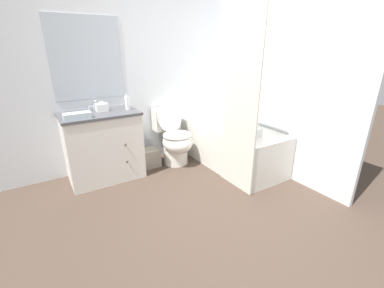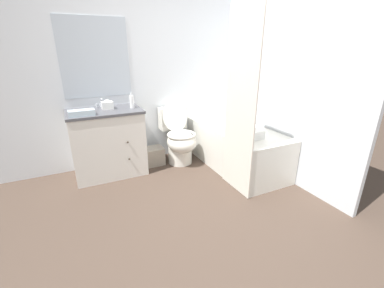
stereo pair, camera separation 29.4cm
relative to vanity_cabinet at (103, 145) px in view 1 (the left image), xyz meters
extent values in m
plane|color=#47382D|center=(0.75, -1.50, -0.43)|extent=(14.00, 14.00, 0.00)
cube|color=silver|center=(0.75, 0.29, 0.82)|extent=(8.00, 0.05, 2.50)
cube|color=#B2BCC6|center=(0.00, 0.26, 0.99)|extent=(0.80, 0.01, 0.93)
cube|color=silver|center=(1.95, -0.62, 0.82)|extent=(0.05, 2.77, 2.50)
cube|color=silver|center=(0.00, 0.00, -0.03)|extent=(0.85, 0.54, 0.80)
cube|color=#4C4C51|center=(0.00, 0.00, 0.39)|extent=(0.87, 0.56, 0.03)
cylinder|color=silver|center=(0.00, 0.00, 0.35)|extent=(0.33, 0.33, 0.10)
sphere|color=#382D23|center=(0.19, -0.28, 0.06)|extent=(0.02, 0.02, 0.02)
sphere|color=#382D23|center=(0.19, -0.28, -0.16)|extent=(0.02, 0.02, 0.02)
cylinder|color=silver|center=(0.00, 0.21, 0.43)|extent=(0.04, 0.04, 0.04)
cylinder|color=silver|center=(0.00, 0.17, 0.49)|extent=(0.02, 0.11, 0.09)
cylinder|color=silver|center=(-0.06, 0.21, 0.43)|extent=(0.03, 0.03, 0.04)
cylinder|color=silver|center=(0.05, 0.21, 0.43)|extent=(0.03, 0.03, 0.04)
cylinder|color=silver|center=(0.94, -0.10, -0.31)|extent=(0.33, 0.33, 0.24)
ellipsoid|color=silver|center=(0.94, -0.16, -0.10)|extent=(0.39, 0.45, 0.29)
torus|color=silver|center=(0.94, -0.16, 0.01)|extent=(0.39, 0.39, 0.04)
cube|color=silver|center=(0.94, 0.16, 0.16)|extent=(0.38, 0.18, 0.31)
ellipsoid|color=silver|center=(0.94, 0.05, 0.21)|extent=(0.37, 0.13, 0.42)
cube|color=silver|center=(1.58, -0.51, -0.15)|extent=(0.68, 1.56, 0.55)
cube|color=#A5A7A2|center=(1.58, -0.51, 0.12)|extent=(0.56, 1.44, 0.01)
cube|color=silver|center=(1.22, -1.04, 0.55)|extent=(0.02, 0.52, 1.95)
cube|color=gray|center=(0.58, 0.00, -0.31)|extent=(0.26, 0.22, 0.24)
cube|color=white|center=(0.05, 0.04, 0.45)|extent=(0.13, 0.11, 0.09)
ellipsoid|color=white|center=(0.05, 0.04, 0.51)|extent=(0.06, 0.03, 0.03)
cylinder|color=white|center=(0.34, -0.03, 0.48)|extent=(0.05, 0.05, 0.16)
cylinder|color=silver|center=(0.34, -0.03, 0.58)|extent=(0.03, 0.03, 0.03)
cube|color=silver|center=(-0.26, -0.17, 0.44)|extent=(0.27, 0.12, 0.06)
cube|color=white|center=(1.46, -0.93, 0.17)|extent=(0.26, 0.25, 0.10)
camera|label=1|loc=(-0.62, -3.04, 1.11)|focal=24.00mm
camera|label=2|loc=(-0.37, -3.18, 1.11)|focal=24.00mm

